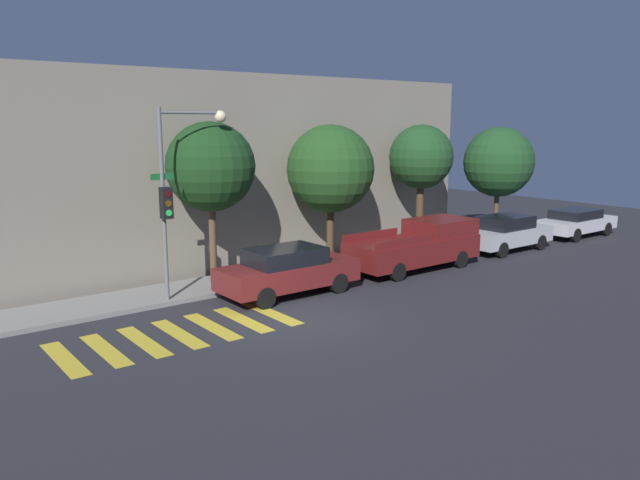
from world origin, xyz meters
TOP-DOWN VIEW (x-y plane):
  - ground_plane at (0.00, 0.00)m, footprint 60.00×60.00m
  - sidewalk at (0.00, 4.27)m, footprint 26.00×2.13m
  - building_row at (0.00, 8.73)m, footprint 26.00×6.00m
  - crosswalk at (-2.89, 0.80)m, footprint 6.10×2.60m
  - traffic_light_pole at (-1.54, 3.37)m, footprint 2.47×0.56m
  - sedan_near_corner at (1.40, 2.10)m, footprint 4.45×1.81m
  - pickup_truck at (7.26, 2.10)m, footprint 5.27×1.97m
  - sedan_middle at (12.52, 2.10)m, footprint 4.27×1.76m
  - sedan_far_end at (17.94, 2.10)m, footprint 4.35×1.78m
  - tree_near_corner at (0.07, 4.42)m, footprint 2.86×2.86m
  - tree_midblock at (4.95, 4.42)m, footprint 3.22×3.22m
  - tree_far_end at (9.74, 4.42)m, footprint 2.63×2.63m
  - tree_behind_truck at (14.93, 4.42)m, footprint 3.23×3.23m

SIDE VIEW (x-z plane):
  - ground_plane at x=0.00m, z-range 0.00..0.00m
  - crosswalk at x=-2.89m, z-range 0.00..0.00m
  - sidewalk at x=0.00m, z-range 0.00..0.14m
  - sedan_far_end at x=17.94m, z-range 0.05..1.35m
  - sedan_middle at x=12.52m, z-range 0.03..1.52m
  - sedan_near_corner at x=1.40m, z-range 0.03..1.54m
  - pickup_truck at x=7.26m, z-range 0.01..1.76m
  - tree_behind_truck at x=14.93m, z-range 0.94..6.06m
  - building_row at x=0.00m, z-range 0.00..7.02m
  - tree_midblock at x=4.95m, z-range 1.00..6.26m
  - traffic_light_pole at x=-1.54m, z-range 0.77..6.51m
  - tree_far_end at x=9.74m, z-range 1.26..6.50m
  - tree_near_corner at x=0.07m, z-range 1.23..6.59m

